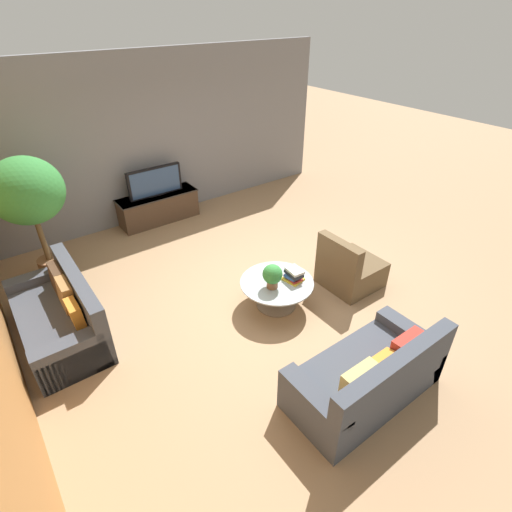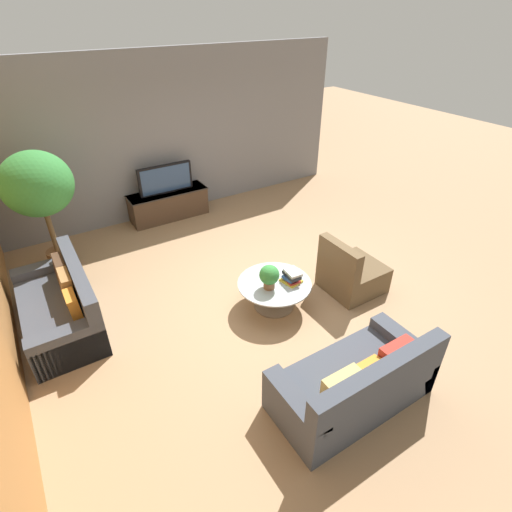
{
  "view_description": "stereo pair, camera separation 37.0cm",
  "coord_description": "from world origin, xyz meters",
  "px_view_note": "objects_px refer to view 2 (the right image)",
  "views": [
    {
      "loc": [
        -2.89,
        -3.8,
        3.67
      ],
      "look_at": [
        -0.02,
        0.09,
        0.55
      ],
      "focal_mm": 28.0,
      "sensor_mm": 36.0,
      "label": 1
    },
    {
      "loc": [
        -2.58,
        -4.01,
        3.67
      ],
      "look_at": [
        -0.02,
        0.09,
        0.55
      ],
      "focal_mm": 28.0,
      "sensor_mm": 36.0,
      "label": 2
    }
  ],
  "objects_px": {
    "couch_near_entry": "(355,384)",
    "media_console": "(169,204)",
    "coffee_table": "(274,290)",
    "couch_by_wall": "(62,307)",
    "television": "(165,179)",
    "potted_palm_tall": "(38,187)",
    "armchair_wicker": "(351,274)",
    "potted_plant_tabletop": "(269,276)"
  },
  "relations": [
    {
      "from": "potted_palm_tall",
      "to": "media_console",
      "type": "bearing_deg",
      "value": 18.46
    },
    {
      "from": "coffee_table",
      "to": "couch_by_wall",
      "type": "distance_m",
      "value": 2.81
    },
    {
      "from": "television",
      "to": "media_console",
      "type": "bearing_deg",
      "value": 90.0
    },
    {
      "from": "coffee_table",
      "to": "couch_by_wall",
      "type": "height_order",
      "value": "couch_by_wall"
    },
    {
      "from": "couch_by_wall",
      "to": "armchair_wicker",
      "type": "distance_m",
      "value": 4.0
    },
    {
      "from": "coffee_table",
      "to": "potted_palm_tall",
      "type": "bearing_deg",
      "value": 131.75
    },
    {
      "from": "couch_by_wall",
      "to": "television",
      "type": "bearing_deg",
      "value": 133.29
    },
    {
      "from": "coffee_table",
      "to": "couch_near_entry",
      "type": "height_order",
      "value": "couch_near_entry"
    },
    {
      "from": "couch_near_entry",
      "to": "television",
      "type": "bearing_deg",
      "value": -89.72
    },
    {
      "from": "media_console",
      "to": "television",
      "type": "bearing_deg",
      "value": -90.0
    },
    {
      "from": "media_console",
      "to": "potted_plant_tabletop",
      "type": "xyz_separation_m",
      "value": [
        0.09,
        -3.42,
        0.32
      ]
    },
    {
      "from": "media_console",
      "to": "potted_plant_tabletop",
      "type": "relative_size",
      "value": 4.39
    },
    {
      "from": "armchair_wicker",
      "to": "couch_by_wall",
      "type": "bearing_deg",
      "value": 69.21
    },
    {
      "from": "potted_palm_tall",
      "to": "couch_by_wall",
      "type": "bearing_deg",
      "value": -97.74
    },
    {
      "from": "couch_by_wall",
      "to": "armchair_wicker",
      "type": "height_order",
      "value": "armchair_wicker"
    },
    {
      "from": "television",
      "to": "potted_plant_tabletop",
      "type": "relative_size",
      "value": 3.0
    },
    {
      "from": "couch_by_wall",
      "to": "potted_plant_tabletop",
      "type": "relative_size",
      "value": 5.1
    },
    {
      "from": "couch_near_entry",
      "to": "potted_palm_tall",
      "type": "relative_size",
      "value": 0.89
    },
    {
      "from": "coffee_table",
      "to": "potted_plant_tabletop",
      "type": "height_order",
      "value": "potted_plant_tabletop"
    },
    {
      "from": "armchair_wicker",
      "to": "potted_plant_tabletop",
      "type": "height_order",
      "value": "armchair_wicker"
    },
    {
      "from": "media_console",
      "to": "couch_near_entry",
      "type": "relative_size",
      "value": 0.89
    },
    {
      "from": "television",
      "to": "potted_palm_tall",
      "type": "distance_m",
      "value": 2.33
    },
    {
      "from": "media_console",
      "to": "couch_by_wall",
      "type": "distance_m",
      "value": 3.23
    },
    {
      "from": "armchair_wicker",
      "to": "potted_plant_tabletop",
      "type": "bearing_deg",
      "value": 80.53
    },
    {
      "from": "television",
      "to": "couch_near_entry",
      "type": "bearing_deg",
      "value": -89.72
    },
    {
      "from": "television",
      "to": "coffee_table",
      "type": "bearing_deg",
      "value": -86.3
    },
    {
      "from": "media_console",
      "to": "potted_plant_tabletop",
      "type": "distance_m",
      "value": 3.44
    },
    {
      "from": "television",
      "to": "couch_by_wall",
      "type": "height_order",
      "value": "television"
    },
    {
      "from": "coffee_table",
      "to": "armchair_wicker",
      "type": "xyz_separation_m",
      "value": [
        1.17,
        -0.27,
        -0.01
      ]
    },
    {
      "from": "television",
      "to": "couch_by_wall",
      "type": "relative_size",
      "value": 0.59
    },
    {
      "from": "couch_near_entry",
      "to": "coffee_table",
      "type": "bearing_deg",
      "value": -96.17
    },
    {
      "from": "armchair_wicker",
      "to": "potted_plant_tabletop",
      "type": "relative_size",
      "value": 2.48
    },
    {
      "from": "media_console",
      "to": "potted_palm_tall",
      "type": "bearing_deg",
      "value": -161.54
    },
    {
      "from": "couch_near_entry",
      "to": "potted_palm_tall",
      "type": "bearing_deg",
      "value": -63.87
    },
    {
      "from": "media_console",
      "to": "potted_plant_tabletop",
      "type": "bearing_deg",
      "value": -88.46
    },
    {
      "from": "television",
      "to": "potted_plant_tabletop",
      "type": "xyz_separation_m",
      "value": [
        0.09,
        -3.42,
        -0.21
      ]
    },
    {
      "from": "coffee_table",
      "to": "couch_near_entry",
      "type": "distance_m",
      "value": 1.79
    },
    {
      "from": "armchair_wicker",
      "to": "coffee_table",
      "type": "bearing_deg",
      "value": 77.02
    },
    {
      "from": "coffee_table",
      "to": "armchair_wicker",
      "type": "relative_size",
      "value": 1.18
    },
    {
      "from": "coffee_table",
      "to": "couch_by_wall",
      "type": "relative_size",
      "value": 0.58
    },
    {
      "from": "coffee_table",
      "to": "potted_plant_tabletop",
      "type": "relative_size",
      "value": 2.93
    },
    {
      "from": "couch_near_entry",
      "to": "media_console",
      "type": "bearing_deg",
      "value": -89.72
    }
  ]
}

